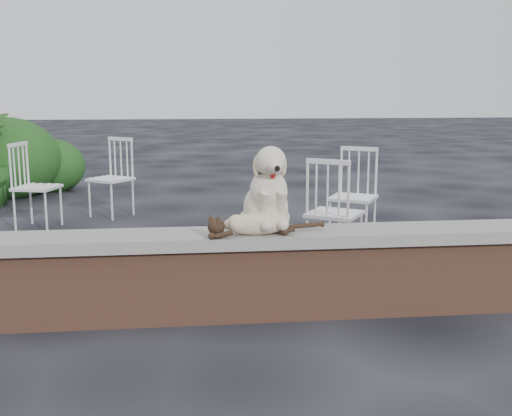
{
  "coord_description": "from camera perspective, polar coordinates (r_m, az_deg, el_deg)",
  "views": [
    {
      "loc": [
        0.62,
        -3.94,
        1.49
      ],
      "look_at": [
        1.09,
        0.2,
        0.7
      ],
      "focal_mm": 43.37,
      "sensor_mm": 36.0,
      "label": 1
    }
  ],
  "objects": [
    {
      "name": "ground",
      "position": [
        4.26,
        -14.66,
        -10.12
      ],
      "size": [
        60.0,
        60.0,
        0.0
      ],
      "primitive_type": "plane",
      "color": "black",
      "rests_on": "ground"
    },
    {
      "name": "brick_wall",
      "position": [
        4.17,
        -14.82,
        -6.91
      ],
      "size": [
        6.0,
        0.3,
        0.5
      ],
      "primitive_type": "cube",
      "color": "brown",
      "rests_on": "ground"
    },
    {
      "name": "capstone",
      "position": [
        4.1,
        -15.01,
        -3.03
      ],
      "size": [
        6.2,
        0.4,
        0.08
      ],
      "primitive_type": "cube",
      "color": "slate",
      "rests_on": "brick_wall"
    },
    {
      "name": "dog",
      "position": [
        4.08,
        0.91,
        1.98
      ],
      "size": [
        0.44,
        0.54,
        0.58
      ],
      "primitive_type": null,
      "rotation": [
        0.0,
        0.0,
        0.13
      ],
      "color": "beige",
      "rests_on": "capstone"
    },
    {
      "name": "cat",
      "position": [
        3.96,
        0.03,
        -1.34
      ],
      "size": [
        0.97,
        0.35,
        0.16
      ],
      "primitive_type": null,
      "rotation": [
        0.0,
        0.0,
        0.13
      ],
      "color": "tan",
      "rests_on": "capstone"
    },
    {
      "name": "chair_b",
      "position": [
        7.6,
        -13.27,
        2.74
      ],
      "size": [
        0.79,
        0.79,
        0.94
      ],
      "primitive_type": null,
      "rotation": [
        0.0,
        0.0,
        -0.66
      ],
      "color": "white",
      "rests_on": "ground"
    },
    {
      "name": "chair_d",
      "position": [
        6.18,
        8.94,
        1.11
      ],
      "size": [
        0.76,
        0.76,
        0.94
      ],
      "primitive_type": null,
      "rotation": [
        0.0,
        0.0,
        -0.52
      ],
      "color": "white",
      "rests_on": "ground"
    },
    {
      "name": "chair_e",
      "position": [
        7.17,
        -19.56,
        1.94
      ],
      "size": [
        0.68,
        0.68,
        0.94
      ],
      "primitive_type": null,
      "rotation": [
        0.0,
        0.0,
        1.32
      ],
      "color": "white",
      "rests_on": "ground"
    },
    {
      "name": "chair_c",
      "position": [
        5.35,
        7.27,
        -0.33
      ],
      "size": [
        0.78,
        0.78,
        0.94
      ],
      "primitive_type": null,
      "rotation": [
        0.0,
        0.0,
        2.56
      ],
      "color": "white",
      "rests_on": "ground"
    },
    {
      "name": "shrubbery",
      "position": [
        9.37,
        -22.18,
        3.7
      ],
      "size": [
        2.02,
        2.65,
        1.2
      ],
      "color": "#214112",
      "rests_on": "ground"
    }
  ]
}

